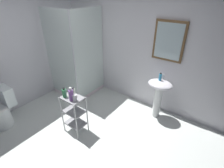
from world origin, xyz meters
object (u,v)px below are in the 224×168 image
(lotion_bottle_white, at_px, (74,92))
(rinse_cup, at_px, (75,98))
(shower_stall, at_px, (78,76))
(storage_cart, at_px, (74,112))
(conditioner_bottle_purple, at_px, (71,95))
(hand_soap_bottle, at_px, (160,77))
(body_wash_bottle_green, at_px, (64,93))
(pedestal_sink, at_px, (159,92))
(toilet, at_px, (2,111))

(lotion_bottle_white, relative_size, rinse_cup, 1.48)
(shower_stall, distance_m, rinse_cup, 1.50)
(storage_cart, relative_size, conditioner_bottle_purple, 3.13)
(hand_soap_bottle, height_order, body_wash_bottle_green, hand_soap_bottle)
(pedestal_sink, xyz_separation_m, body_wash_bottle_green, (-1.12, -1.34, 0.24))
(rinse_cup, bearing_deg, lotion_bottle_white, 144.03)
(pedestal_sink, relative_size, rinse_cup, 7.39)
(toilet, bearing_deg, pedestal_sink, 41.37)
(toilet, height_order, hand_soap_bottle, hand_soap_bottle)
(toilet, height_order, storage_cart, toilet)
(hand_soap_bottle, height_order, rinse_cup, hand_soap_bottle)
(lotion_bottle_white, xyz_separation_m, rinse_cup, (0.12, -0.09, -0.02))
(storage_cart, xyz_separation_m, hand_soap_bottle, (0.98, 1.31, 0.44))
(pedestal_sink, distance_m, body_wash_bottle_green, 1.76)
(shower_stall, xyz_separation_m, toilet, (-0.29, -1.68, -0.15))
(hand_soap_bottle, bearing_deg, body_wash_bottle_green, -128.53)
(pedestal_sink, relative_size, conditioner_bottle_purple, 3.43)
(pedestal_sink, relative_size, lotion_bottle_white, 5.00)
(toilet, xyz_separation_m, rinse_cup, (1.34, 0.66, 0.48))
(toilet, height_order, conditioner_bottle_purple, conditioner_bottle_purple)
(pedestal_sink, relative_size, body_wash_bottle_green, 4.71)
(shower_stall, xyz_separation_m, rinse_cup, (1.05, -1.02, 0.33))
(conditioner_bottle_purple, height_order, rinse_cup, conditioner_bottle_purple)
(shower_stall, bearing_deg, storage_cart, -46.33)
(lotion_bottle_white, bearing_deg, conditioner_bottle_purple, -58.32)
(body_wash_bottle_green, bearing_deg, lotion_bottle_white, 48.11)
(conditioner_bottle_purple, height_order, body_wash_bottle_green, conditioner_bottle_purple)
(pedestal_sink, bearing_deg, shower_stall, -171.52)
(shower_stall, height_order, pedestal_sink, shower_stall)
(shower_stall, relative_size, pedestal_sink, 2.47)
(storage_cart, bearing_deg, toilet, -150.49)
(shower_stall, relative_size, hand_soap_bottle, 13.10)
(pedestal_sink, bearing_deg, hand_soap_bottle, 135.79)
(shower_stall, relative_size, rinse_cup, 18.24)
(storage_cart, relative_size, body_wash_bottle_green, 4.30)
(storage_cart, xyz_separation_m, body_wash_bottle_green, (-0.11, -0.06, 0.38))
(shower_stall, relative_size, toilet, 2.63)
(storage_cart, bearing_deg, hand_soap_bottle, 53.18)
(pedestal_sink, xyz_separation_m, hand_soap_bottle, (-0.03, 0.03, 0.30))
(storage_cart, bearing_deg, rinse_cup, -18.11)
(hand_soap_bottle, bearing_deg, conditioner_bottle_purple, -124.06)
(conditioner_bottle_purple, xyz_separation_m, body_wash_bottle_green, (-0.17, -0.00, -0.02))
(rinse_cup, bearing_deg, storage_cart, 161.89)
(lotion_bottle_white, relative_size, body_wash_bottle_green, 0.94)
(toilet, bearing_deg, rinse_cup, 26.30)
(body_wash_bottle_green, bearing_deg, conditioner_bottle_purple, 0.61)
(pedestal_sink, bearing_deg, lotion_bottle_white, -129.75)
(storage_cart, height_order, body_wash_bottle_green, body_wash_bottle_green)
(pedestal_sink, height_order, rinse_cup, rinse_cup)
(shower_stall, relative_size, storage_cart, 2.70)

